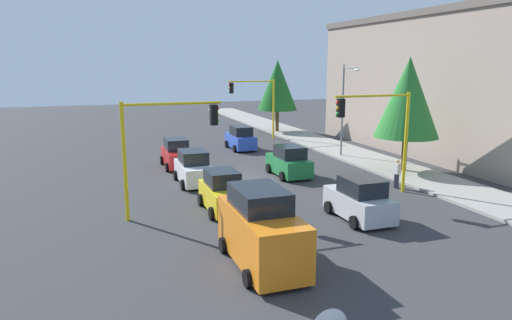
# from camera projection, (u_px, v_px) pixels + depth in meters

# --- Properties ---
(ground_plane) EXTENTS (120.00, 120.00, 0.00)m
(ground_plane) POSITION_uv_depth(u_px,v_px,m) (243.00, 178.00, 29.37)
(ground_plane) COLOR #353538
(sidewalk_kerb) EXTENTS (80.00, 4.00, 0.15)m
(sidewalk_kerb) POSITION_uv_depth(u_px,v_px,m) (349.00, 153.00, 37.38)
(sidewalk_kerb) COLOR gray
(sidewalk_kerb) RESTS_ON ground
(lane_arrow_near) EXTENTS (2.40, 1.10, 1.10)m
(lane_arrow_near) POSITION_uv_depth(u_px,v_px,m) (261.00, 252.00, 17.76)
(lane_arrow_near) COLOR silver
(lane_arrow_near) RESTS_ON ground
(apartment_block) EXTENTS (25.88, 9.30, 10.95)m
(apartment_block) POSITION_uv_depth(u_px,v_px,m) (453.00, 84.00, 37.00)
(apartment_block) COLOR gray
(apartment_block) RESTS_ON ground
(traffic_signal_near_right) EXTENTS (0.36, 4.59, 5.44)m
(traffic_signal_near_right) POSITION_uv_depth(u_px,v_px,m) (165.00, 135.00, 21.22)
(traffic_signal_near_right) COLOR yellow
(traffic_signal_near_right) RESTS_ON ground
(traffic_signal_far_left) EXTENTS (0.36, 4.59, 5.65)m
(traffic_signal_far_left) POSITION_uv_depth(u_px,v_px,m) (255.00, 98.00, 43.35)
(traffic_signal_far_left) COLOR yellow
(traffic_signal_far_left) RESTS_ON ground
(traffic_signal_near_left) EXTENTS (0.36, 4.59, 5.56)m
(traffic_signal_near_left) POSITION_uv_depth(u_px,v_px,m) (378.00, 123.00, 24.87)
(traffic_signal_near_left) COLOR yellow
(traffic_signal_near_left) RESTS_ON ground
(street_lamp_curbside) EXTENTS (2.15, 0.28, 7.00)m
(street_lamp_curbside) POSITION_uv_depth(u_px,v_px,m) (345.00, 101.00, 34.82)
(street_lamp_curbside) COLOR slate
(street_lamp_curbside) RESTS_ON ground
(tree_roadside_near) EXTENTS (4.13, 4.13, 7.54)m
(tree_roadside_near) POSITION_uv_depth(u_px,v_px,m) (408.00, 97.00, 29.93)
(tree_roadside_near) COLOR brown
(tree_roadside_near) RESTS_ON ground
(tree_roadside_far) EXTENTS (4.11, 4.11, 7.50)m
(tree_roadside_far) POSITION_uv_depth(u_px,v_px,m) (277.00, 85.00, 48.10)
(tree_roadside_far) COLOR brown
(tree_roadside_far) RESTS_ON ground
(delivery_van_orange) EXTENTS (4.80, 2.22, 2.77)m
(delivery_van_orange) POSITION_uv_depth(u_px,v_px,m) (261.00, 230.00, 16.47)
(delivery_van_orange) COLOR orange
(delivery_van_orange) RESTS_ON ground
(car_red) EXTENTS (4.00, 1.96, 1.98)m
(car_red) POSITION_uv_depth(u_px,v_px,m) (177.00, 154.00, 32.42)
(car_red) COLOR red
(car_red) RESTS_ON ground
(car_green) EXTENTS (3.83, 2.06, 1.98)m
(car_green) POSITION_uv_depth(u_px,v_px,m) (289.00, 162.00, 29.79)
(car_green) COLOR #1E7238
(car_green) RESTS_ON ground
(car_blue) EXTENTS (3.93, 1.98, 1.98)m
(car_blue) POSITION_uv_depth(u_px,v_px,m) (241.00, 139.00, 39.20)
(car_blue) COLOR blue
(car_blue) RESTS_ON ground
(car_white) EXTENTS (3.96, 2.04, 1.98)m
(car_white) POSITION_uv_depth(u_px,v_px,m) (194.00, 169.00, 27.92)
(car_white) COLOR white
(car_white) RESTS_ON ground
(car_yellow) EXTENTS (3.71, 1.96, 1.98)m
(car_yellow) POSITION_uv_depth(u_px,v_px,m) (223.00, 193.00, 22.72)
(car_yellow) COLOR yellow
(car_yellow) RESTS_ON ground
(car_silver) EXTENTS (3.77, 2.08, 1.98)m
(car_silver) POSITION_uv_depth(u_px,v_px,m) (360.00, 200.00, 21.43)
(car_silver) COLOR #B2B5BA
(car_silver) RESTS_ON ground
(pedestrian_crossing) EXTENTS (0.40, 0.24, 1.70)m
(pedestrian_crossing) POSITION_uv_depth(u_px,v_px,m) (397.00, 173.00, 26.81)
(pedestrian_crossing) COLOR #262638
(pedestrian_crossing) RESTS_ON ground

